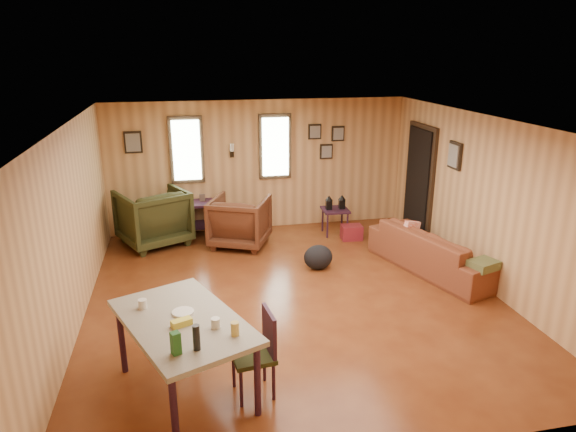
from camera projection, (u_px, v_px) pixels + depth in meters
name	position (u px, v px, depth m)	size (l,w,h in m)	color
room	(302.00, 207.00, 6.99)	(5.54, 6.04, 2.44)	brown
sofa	(436.00, 243.00, 7.83)	(2.22, 0.65, 0.87)	brown
recliner_brown	(240.00, 219.00, 8.81)	(0.92, 0.86, 0.95)	#502918
recliner_green	(153.00, 214.00, 8.85)	(1.05, 0.98, 1.08)	#2E3116
end_table	(197.00, 212.00, 9.30)	(0.63, 0.58, 0.78)	#321629
side_table	(335.00, 208.00, 9.34)	(0.48, 0.48, 0.74)	#321629
cooler	(352.00, 232.00, 9.19)	(0.38, 0.29, 0.26)	maroon
backpack	(318.00, 257.00, 7.93)	(0.47, 0.37, 0.39)	black
sofa_pillows	(447.00, 249.00, 7.45)	(0.85, 1.59, 0.33)	#545B33
dining_table	(183.00, 327.00, 4.89)	(1.50, 1.84, 1.05)	gray
dining_chair	(259.00, 348.00, 4.98)	(0.44, 0.44, 0.88)	#2E3116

